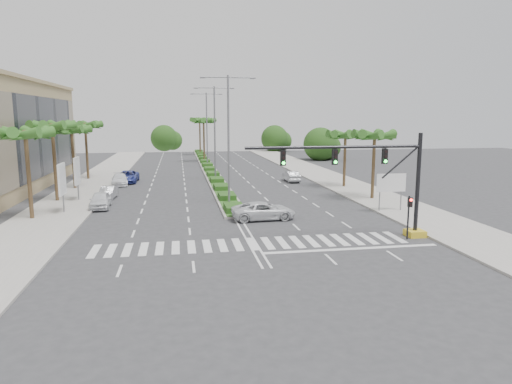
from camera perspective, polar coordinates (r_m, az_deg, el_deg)
ground at (r=30.18m, az=-0.42°, el=-6.51°), size 160.00×160.00×0.00m
footpath_right at (r=53.18m, az=12.38°, el=0.34°), size 6.00×120.00×0.15m
footpath_left at (r=50.44m, az=-21.60°, el=-0.60°), size 6.00×120.00×0.15m
median at (r=74.24m, az=-6.03°, el=3.07°), size 2.20×75.00×0.20m
median_grass at (r=74.23m, az=-6.03°, el=3.17°), size 1.80×75.00×0.04m
signal_gantry at (r=32.21m, az=16.08°, el=0.43°), size 12.60×1.20×7.20m
pedestrian_signal at (r=32.47m, az=18.59°, el=-2.16°), size 0.28×0.36×3.00m
direction_sign at (r=41.30m, az=16.52°, el=0.92°), size 2.70×0.11×3.40m
billboard_near at (r=42.15m, az=-23.10°, el=1.42°), size 0.18×2.10×4.35m
billboard_far at (r=47.96m, az=-21.47°, el=2.41°), size 0.18×2.10×4.35m
palm_left_near at (r=40.44m, az=-26.86°, el=6.16°), size 4.57×4.68×7.55m
palm_left_mid at (r=48.13m, az=-24.12°, el=7.19°), size 4.57×4.68×7.95m
palm_left_far at (r=55.93m, az=-22.06°, el=6.93°), size 4.57×4.68×7.35m
palm_left_end at (r=63.76m, az=-20.57°, el=7.60°), size 4.57×4.68×7.75m
palm_right_near at (r=46.79m, az=14.60°, el=6.59°), size 4.57×4.68×7.05m
palm_right_far at (r=54.19m, az=11.12°, el=6.76°), size 4.57×4.68×6.75m
palm_median_a at (r=83.77m, az=-6.56°, el=8.64°), size 4.57×4.68×8.05m
palm_median_b at (r=98.75m, az=-7.06°, el=8.75°), size 4.57×4.68×8.05m
streetlight_near at (r=42.92m, az=-3.47°, el=7.45°), size 5.10×0.25×12.00m
streetlight_mid at (r=58.84m, az=-5.18°, el=7.97°), size 5.10×0.25×12.00m
streetlight_far at (r=74.80m, az=-6.17°, el=8.27°), size 5.10×0.25×12.00m
car_parked_a at (r=43.89m, az=-18.89°, el=-0.98°), size 1.96×4.40×1.47m
car_parked_b at (r=48.54m, az=-18.01°, el=-0.09°), size 1.68×3.99×1.28m
car_parked_c at (r=59.88m, az=-15.77°, el=1.85°), size 2.63×5.39×1.47m
car_parked_d at (r=58.00m, az=-16.67°, el=1.51°), size 2.37×4.83×1.35m
car_crossing at (r=37.02m, az=0.96°, el=-2.36°), size 5.30×2.64×1.44m
car_right at (r=58.66m, az=4.43°, el=1.98°), size 1.50×4.18×1.37m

